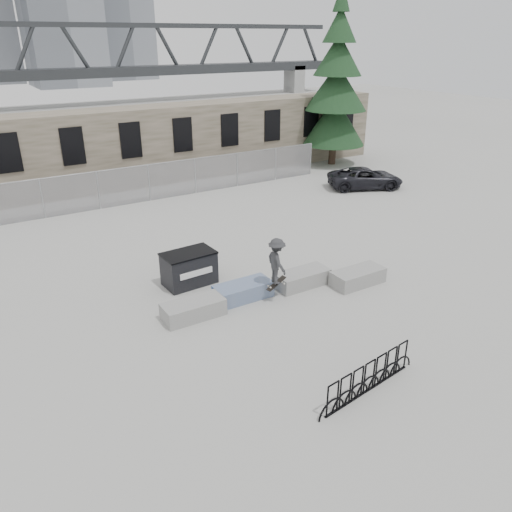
{
  "coord_description": "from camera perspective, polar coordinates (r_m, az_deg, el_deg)",
  "views": [
    {
      "loc": [
        -8.82,
        -13.03,
        8.36
      ],
      "look_at": [
        -0.51,
        0.53,
        1.3
      ],
      "focal_mm": 35.0,
      "sensor_mm": 36.0,
      "label": 1
    }
  ],
  "objects": [
    {
      "name": "planter_far_left",
      "position": [
        16.26,
        -7.16,
        -5.98
      ],
      "size": [
        2.0,
        0.9,
        0.56
      ],
      "color": "gray",
      "rests_on": "ground"
    },
    {
      "name": "skateboarder",
      "position": [
        16.67,
        2.38,
        -0.61
      ],
      "size": [
        0.77,
        1.1,
        1.81
      ],
      "rotation": [
        0.0,
        0.0,
        1.46
      ],
      "color": "#2E2F31",
      "rests_on": "ground"
    },
    {
      "name": "spruce_tree",
      "position": [
        35.54,
        9.15,
        18.31
      ],
      "size": [
        4.24,
        4.24,
        11.5
      ],
      "color": "#38281E",
      "rests_on": "ground"
    },
    {
      "name": "stone_wall",
      "position": [
        31.17,
        -14.76,
        11.88
      ],
      "size": [
        36.0,
        2.58,
        4.5
      ],
      "color": "#625948",
      "rests_on": "ground"
    },
    {
      "name": "suv",
      "position": [
        30.59,
        12.39,
        8.71
      ],
      "size": [
        4.82,
        3.65,
        1.22
      ],
      "primitive_type": "imported",
      "rotation": [
        0.0,
        0.0,
        1.14
      ],
      "color": "black",
      "rests_on": "ground"
    },
    {
      "name": "dumpster",
      "position": [
        18.25,
        -7.66,
        -1.38
      ],
      "size": [
        1.93,
        1.24,
        1.23
      ],
      "rotation": [
        0.0,
        0.0,
        0.05
      ],
      "color": "black",
      "rests_on": "ground"
    },
    {
      "name": "truss_bridge",
      "position": [
        70.71,
        -17.02,
        19.55
      ],
      "size": [
        70.0,
        3.0,
        9.8
      ],
      "color": "#2D3033",
      "rests_on": "ground"
    },
    {
      "name": "bike_rack",
      "position": [
        13.3,
        12.8,
        -13.33
      ],
      "size": [
        3.57,
        0.52,
        0.9
      ],
      "rotation": [
        0.0,
        0.0,
        0.13
      ],
      "color": "black",
      "rests_on": "ground"
    },
    {
      "name": "chainlink_fence",
      "position": [
        27.99,
        -12.13,
        8.24
      ],
      "size": [
        22.06,
        0.06,
        2.02
      ],
      "color": "gray",
      "rests_on": "ground"
    },
    {
      "name": "planter_center_right",
      "position": [
        18.18,
        5.29,
        -2.48
      ],
      "size": [
        2.0,
        0.9,
        0.56
      ],
      "color": "gray",
      "rests_on": "ground"
    },
    {
      "name": "planter_offset",
      "position": [
        18.58,
        11.55,
        -2.29
      ],
      "size": [
        2.0,
        0.9,
        0.56
      ],
      "color": "gray",
      "rests_on": "ground"
    },
    {
      "name": "ground",
      "position": [
        17.82,
        2.3,
        -4.06
      ],
      "size": [
        120.0,
        120.0,
        0.0
      ],
      "primitive_type": "plane",
      "color": "#A3A39F",
      "rests_on": "ground"
    },
    {
      "name": "planter_center_left",
      "position": [
        17.23,
        -1.49,
        -3.95
      ],
      "size": [
        2.0,
        0.9,
        0.56
      ],
      "color": "#2C4C86",
      "rests_on": "ground"
    }
  ]
}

